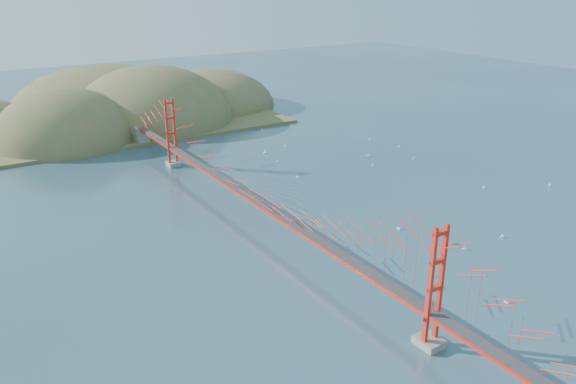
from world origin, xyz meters
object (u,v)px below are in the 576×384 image
bridge (258,176)px  sailboat_2 (502,237)px  sailboat_1 (298,176)px  sailboat_0 (398,228)px

bridge → sailboat_2: 31.60m
sailboat_1 → bridge: bearing=-138.2°
bridge → sailboat_0: bridge is taller
sailboat_2 → sailboat_0: size_ratio=0.83×
sailboat_0 → bridge: bearing=144.5°
sailboat_1 → sailboat_0: bearing=-90.0°
sailboat_2 → sailboat_0: 12.80m
sailboat_0 → sailboat_1: 23.71m
sailboat_2 → sailboat_0: (-9.16, 8.94, 0.02)m
sailboat_2 → sailboat_1: 33.91m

